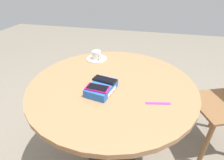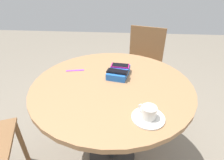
% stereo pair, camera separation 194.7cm
% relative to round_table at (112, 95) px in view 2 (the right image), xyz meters
% --- Properties ---
extents(ground_plane, '(8.00, 8.00, 0.00)m').
position_rel_round_table_xyz_m(ground_plane, '(0.00, 0.00, -0.66)').
color(ground_plane, gray).
extents(round_table, '(1.06, 1.06, 0.76)m').
position_rel_round_table_xyz_m(round_table, '(0.00, 0.00, 0.00)').
color(round_table, '#2D2D2D').
rests_on(round_table, ground_plane).
extents(phone_box, '(0.22, 0.17, 0.05)m').
position_rel_round_table_xyz_m(phone_box, '(-0.11, 0.04, 0.13)').
color(phone_box, blue).
rests_on(phone_box, round_table).
extents(phone_magenta, '(0.08, 0.14, 0.01)m').
position_rel_round_table_xyz_m(phone_magenta, '(-0.16, 0.05, 0.16)').
color(phone_magenta, '#D11975').
rests_on(phone_magenta, phone_box).
extents(phone_black, '(0.09, 0.15, 0.01)m').
position_rel_round_table_xyz_m(phone_black, '(-0.06, 0.03, 0.16)').
color(phone_black, black).
rests_on(phone_black, phone_box).
extents(saucer, '(0.17, 0.17, 0.01)m').
position_rel_round_table_xyz_m(saucer, '(0.33, 0.21, 0.11)').
color(saucer, silver).
rests_on(saucer, round_table).
extents(coffee_cup, '(0.08, 0.09, 0.06)m').
position_rel_round_table_xyz_m(coffee_cup, '(0.33, 0.21, 0.14)').
color(coffee_cup, silver).
rests_on(coffee_cup, saucer).
extents(lanyard_strap, '(0.04, 0.13, 0.00)m').
position_rel_round_table_xyz_m(lanyard_strap, '(-0.15, -0.29, 0.11)').
color(lanyard_strap, purple).
rests_on(lanyard_strap, round_table).
extents(chair_near_window, '(0.54, 0.54, 0.89)m').
position_rel_round_table_xyz_m(chair_near_window, '(-0.89, 0.29, -0.19)').
color(chair_near_window, brown).
rests_on(chair_near_window, ground_plane).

